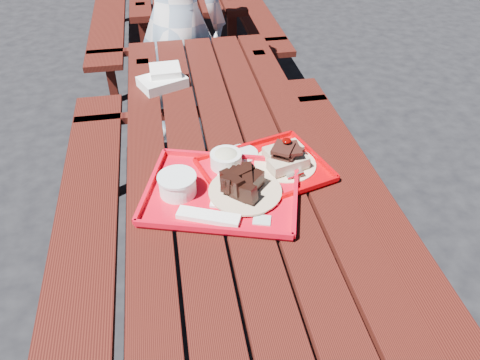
{
  "coord_description": "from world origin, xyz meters",
  "views": [
    {
      "loc": [
        -0.21,
        -1.3,
        1.76
      ],
      "look_at": [
        0.0,
        -0.15,
        0.82
      ],
      "focal_mm": 35.0,
      "sensor_mm": 36.0,
      "label": 1
    }
  ],
  "objects_px": {
    "near_tray": "(262,163)",
    "person": "(176,21)",
    "picnic_table_near": "(233,209)",
    "far_tray": "(219,190)"
  },
  "relations": [
    {
      "from": "picnic_table_near",
      "to": "near_tray",
      "type": "xyz_separation_m",
      "value": [
        0.1,
        -0.02,
        0.22
      ]
    },
    {
      "from": "picnic_table_near",
      "to": "person",
      "type": "distance_m",
      "value": 1.38
    },
    {
      "from": "near_tray",
      "to": "person",
      "type": "bearing_deg",
      "value": 98.22
    },
    {
      "from": "near_tray",
      "to": "far_tray",
      "type": "distance_m",
      "value": 0.2
    },
    {
      "from": "near_tray",
      "to": "person",
      "type": "distance_m",
      "value": 1.39
    },
    {
      "from": "picnic_table_near",
      "to": "near_tray",
      "type": "relative_size",
      "value": 4.97
    },
    {
      "from": "near_tray",
      "to": "far_tray",
      "type": "relative_size",
      "value": 0.83
    },
    {
      "from": "picnic_table_near",
      "to": "person",
      "type": "bearing_deg",
      "value": 94.14
    },
    {
      "from": "picnic_table_near",
      "to": "near_tray",
      "type": "bearing_deg",
      "value": -13.17
    },
    {
      "from": "picnic_table_near",
      "to": "far_tray",
      "type": "bearing_deg",
      "value": -116.17
    }
  ]
}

